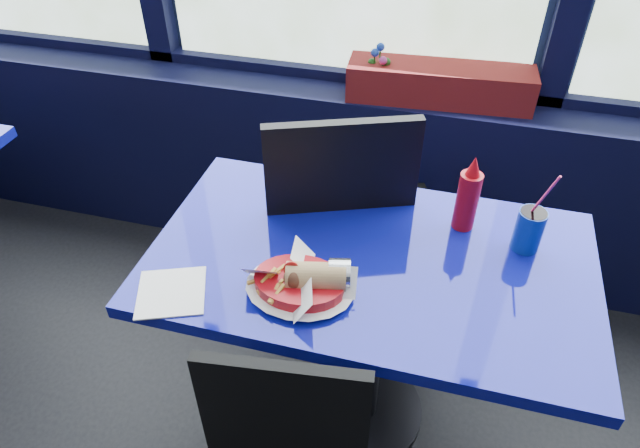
{
  "coord_description": "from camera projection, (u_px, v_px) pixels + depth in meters",
  "views": [
    {
      "loc": [
        0.46,
        0.87,
        1.81
      ],
      "look_at": [
        0.16,
        1.98,
        0.85
      ],
      "focal_mm": 32.0,
      "sensor_mm": 36.0,
      "label": 1
    }
  ],
  "objects": [
    {
      "name": "window_sill",
      "position": [
        337.0,
        172.0,
        2.48
      ],
      "size": [
        5.0,
        0.26,
        0.8
      ],
      "primitive_type": "cube",
      "color": "black",
      "rests_on": "ground"
    },
    {
      "name": "ketchup_bottle",
      "position": [
        468.0,
        197.0,
        1.59
      ],
      "size": [
        0.06,
        0.06,
        0.24
      ],
      "color": "#AC0B13",
      "rests_on": "near_table"
    },
    {
      "name": "near_table",
      "position": [
        367.0,
        302.0,
        1.67
      ],
      "size": [
        1.2,
        0.7,
        0.75
      ],
      "color": "black",
      "rests_on": "ground"
    },
    {
      "name": "napkin",
      "position": [
        171.0,
        292.0,
        1.44
      ],
      "size": [
        0.22,
        0.22,
        0.0
      ],
      "primitive_type": "cube",
      "rotation": [
        0.0,
        0.0,
        0.38
      ],
      "color": "white",
      "rests_on": "near_table"
    },
    {
      "name": "planter_box",
      "position": [
        440.0,
        84.0,
        2.1
      ],
      "size": [
        0.69,
        0.22,
        0.13
      ],
      "primitive_type": "cube",
      "rotation": [
        0.0,
        0.0,
        0.07
      ],
      "color": "maroon",
      "rests_on": "window_sill"
    },
    {
      "name": "food_basket",
      "position": [
        302.0,
        282.0,
        1.43
      ],
      "size": [
        0.28,
        0.28,
        0.09
      ],
      "rotation": [
        0.0,
        0.0,
        -0.22
      ],
      "color": "#AC0B13",
      "rests_on": "near_table"
    },
    {
      "name": "flower_vase",
      "position": [
        377.0,
        82.0,
        2.11
      ],
      "size": [
        0.12,
        0.12,
        0.21
      ],
      "rotation": [
        0.0,
        0.0,
        0.18
      ],
      "color": "silver",
      "rests_on": "window_sill"
    },
    {
      "name": "chair_near_back",
      "position": [
        363.0,
        223.0,
        1.9
      ],
      "size": [
        0.61,
        0.61,
        1.04
      ],
      "rotation": [
        0.0,
        0.0,
        3.52
      ],
      "color": "black",
      "rests_on": "ground"
    },
    {
      "name": "soda_cup",
      "position": [
        529.0,
        229.0,
        1.54
      ],
      "size": [
        0.08,
        0.08,
        0.26
      ],
      "rotation": [
        0.0,
        0.0,
        0.42
      ],
      "color": "#0D2F98",
      "rests_on": "near_table"
    }
  ]
}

